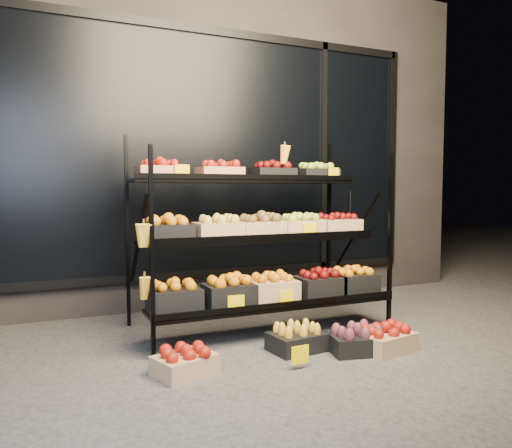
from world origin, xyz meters
name	(u,v)px	position (x,y,z in m)	size (l,w,h in m)	color
ground	(295,348)	(0.00, 0.00, 0.00)	(24.00, 24.00, 0.00)	#514F4C
building	(192,143)	(0.00, 2.59, 1.75)	(6.00, 2.08, 3.50)	#2D2826
display_rack	(260,237)	(-0.01, 0.60, 0.79)	(2.18, 1.02, 1.71)	black
tag_floor_a	(300,361)	(-0.18, -0.40, 0.06)	(0.13, 0.01, 0.12)	#FFD200
floor_crate_left	(185,361)	(-0.90, -0.17, 0.09)	(0.44, 0.38, 0.19)	tan
floor_crate_midleft	(297,338)	(-0.01, -0.05, 0.09)	(0.42, 0.33, 0.20)	black
floor_crate_midright	(385,338)	(0.58, -0.32, 0.10)	(0.45, 0.37, 0.20)	tan
floor_crate_right	(357,340)	(0.37, -0.27, 0.09)	(0.45, 0.37, 0.20)	black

